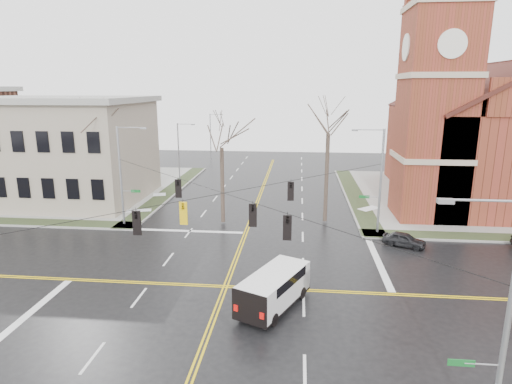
# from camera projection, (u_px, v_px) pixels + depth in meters

# --- Properties ---
(ground) EXTENTS (120.00, 120.00, 0.00)m
(ground) POSITION_uv_depth(u_px,v_px,m) (225.00, 287.00, 27.49)
(ground) COLOR black
(ground) RESTS_ON ground
(sidewalks) EXTENTS (80.00, 80.00, 0.17)m
(sidewalks) POSITION_uv_depth(u_px,v_px,m) (225.00, 285.00, 27.47)
(sidewalks) COLOR gray
(sidewalks) RESTS_ON ground
(road_markings) EXTENTS (100.00, 100.00, 0.01)m
(road_markings) POSITION_uv_depth(u_px,v_px,m) (225.00, 286.00, 27.49)
(road_markings) COLOR gold
(road_markings) RESTS_ON ground
(church) EXTENTS (24.28, 27.48, 27.50)m
(church) POSITION_uv_depth(u_px,v_px,m) (484.00, 125.00, 47.02)
(church) COLOR brown
(church) RESTS_ON ground
(civic_building_a) EXTENTS (18.00, 14.00, 11.00)m
(civic_building_a) POSITION_uv_depth(u_px,v_px,m) (60.00, 152.00, 47.67)
(civic_building_a) COLOR gray
(civic_building_a) RESTS_ON ground
(signal_pole_ne) EXTENTS (2.75, 0.22, 9.00)m
(signal_pole_ne) POSITION_uv_depth(u_px,v_px,m) (379.00, 178.00, 36.32)
(signal_pole_ne) COLOR gray
(signal_pole_ne) RESTS_ON ground
(signal_pole_nw) EXTENTS (2.75, 0.22, 9.00)m
(signal_pole_nw) POSITION_uv_depth(u_px,v_px,m) (122.00, 173.00, 38.54)
(signal_pole_nw) COLOR gray
(signal_pole_nw) RESTS_ON ground
(signal_pole_se) EXTENTS (2.75, 0.22, 9.00)m
(signal_pole_se) POSITION_uv_depth(u_px,v_px,m) (502.00, 321.00, 14.10)
(signal_pole_se) COLOR gray
(signal_pole_se) RESTS_ON ground
(span_wires) EXTENTS (23.02, 23.02, 0.03)m
(span_wires) POSITION_uv_depth(u_px,v_px,m) (224.00, 193.00, 26.02)
(span_wires) COLOR black
(span_wires) RESTS_ON ground
(traffic_signals) EXTENTS (8.21, 8.26, 1.30)m
(traffic_signals) POSITION_uv_depth(u_px,v_px,m) (222.00, 208.00, 25.55)
(traffic_signals) COLOR black
(traffic_signals) RESTS_ON ground
(streetlight_north_a) EXTENTS (2.30, 0.20, 8.00)m
(streetlight_north_a) POSITION_uv_depth(u_px,v_px,m) (180.00, 152.00, 54.53)
(streetlight_north_a) COLOR gray
(streetlight_north_a) RESTS_ON ground
(streetlight_north_b) EXTENTS (2.30, 0.20, 8.00)m
(streetlight_north_b) POSITION_uv_depth(u_px,v_px,m) (211.00, 135.00, 73.86)
(streetlight_north_b) COLOR gray
(streetlight_north_b) RESTS_ON ground
(cargo_van) EXTENTS (4.27, 5.89, 2.10)m
(cargo_van) POSITION_uv_depth(u_px,v_px,m) (276.00, 286.00, 24.83)
(cargo_van) COLOR silver
(cargo_van) RESTS_ON ground
(parked_car_a) EXTENTS (3.61, 2.64, 1.14)m
(parked_car_a) POSITION_uv_depth(u_px,v_px,m) (404.00, 239.00, 34.35)
(parked_car_a) COLOR black
(parked_car_a) RESTS_ON ground
(tree_nw_far) EXTENTS (4.00, 4.00, 12.05)m
(tree_nw_far) POSITION_uv_depth(u_px,v_px,m) (96.00, 128.00, 40.56)
(tree_nw_far) COLOR #352A22
(tree_nw_far) RESTS_ON ground
(tree_nw_near) EXTENTS (4.00, 4.00, 10.50)m
(tree_nw_near) POSITION_uv_depth(u_px,v_px,m) (222.00, 143.00, 38.52)
(tree_nw_near) COLOR #352A22
(tree_nw_near) RESTS_ON ground
(tree_ne) EXTENTS (4.00, 4.00, 12.38)m
(tree_ne) POSITION_uv_depth(u_px,v_px,m) (328.00, 128.00, 38.48)
(tree_ne) COLOR #352A22
(tree_ne) RESTS_ON ground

